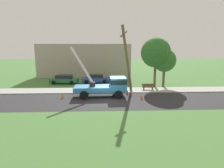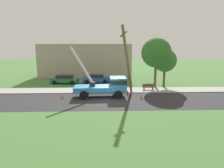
{
  "view_description": "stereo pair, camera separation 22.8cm",
  "coord_description": "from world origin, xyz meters",
  "px_view_note": "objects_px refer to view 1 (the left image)",
  "views": [
    {
      "loc": [
        -0.34,
        -21.22,
        6.06
      ],
      "look_at": [
        0.66,
        2.12,
        1.5
      ],
      "focal_mm": 31.53,
      "sensor_mm": 36.0,
      "label": 1
    },
    {
      "loc": [
        -0.11,
        -21.23,
        6.06
      ],
      "look_at": [
        0.66,
        2.12,
        1.5
      ],
      "focal_mm": 31.53,
      "sensor_mm": 36.0,
      "label": 2
    }
  ],
  "objects_px": {
    "traffic_cone_behind": "(62,96)",
    "parked_sedan_blue": "(96,79)",
    "parked_sedan_green": "(64,79)",
    "traffic_cone_ahead": "(142,97)",
    "traffic_cone_curbside": "(127,92)",
    "park_bench": "(148,87)",
    "leaning_utility_pole": "(127,60)",
    "roadside_tree_near": "(164,61)",
    "roadside_tree_far": "(156,53)",
    "utility_truck": "(107,85)"
  },
  "relations": [
    {
      "from": "roadside_tree_near",
      "to": "traffic_cone_ahead",
      "type": "bearing_deg",
      "value": -124.31
    },
    {
      "from": "park_bench",
      "to": "traffic_cone_behind",
      "type": "bearing_deg",
      "value": -160.31
    },
    {
      "from": "utility_truck",
      "to": "parked_sedan_blue",
      "type": "xyz_separation_m",
      "value": [
        -1.76,
        9.04,
        -0.7
      ]
    },
    {
      "from": "traffic_cone_ahead",
      "to": "traffic_cone_curbside",
      "type": "distance_m",
      "value": 2.66
    },
    {
      "from": "traffic_cone_curbside",
      "to": "roadside_tree_far",
      "type": "distance_m",
      "value": 8.02
    },
    {
      "from": "traffic_cone_curbside",
      "to": "roadside_tree_near",
      "type": "height_order",
      "value": "roadside_tree_near"
    },
    {
      "from": "leaning_utility_pole",
      "to": "parked_sedan_blue",
      "type": "bearing_deg",
      "value": 116.97
    },
    {
      "from": "utility_truck",
      "to": "roadside_tree_far",
      "type": "xyz_separation_m",
      "value": [
        7.2,
        5.45,
        3.65
      ]
    },
    {
      "from": "park_bench",
      "to": "roadside_tree_near",
      "type": "xyz_separation_m",
      "value": [
        2.79,
        2.16,
        3.46
      ]
    },
    {
      "from": "leaning_utility_pole",
      "to": "parked_sedan_blue",
      "type": "height_order",
      "value": "leaning_utility_pole"
    },
    {
      "from": "roadside_tree_far",
      "to": "traffic_cone_behind",
      "type": "bearing_deg",
      "value": -153.54
    },
    {
      "from": "leaning_utility_pole",
      "to": "traffic_cone_ahead",
      "type": "distance_m",
      "value": 4.82
    },
    {
      "from": "leaning_utility_pole",
      "to": "traffic_cone_behind",
      "type": "xyz_separation_m",
      "value": [
        -7.71,
        -1.52,
        -4.07
      ]
    },
    {
      "from": "parked_sedan_green",
      "to": "roadside_tree_near",
      "type": "distance_m",
      "value": 16.02
    },
    {
      "from": "parked_sedan_green",
      "to": "park_bench",
      "type": "bearing_deg",
      "value": -23.36
    },
    {
      "from": "traffic_cone_ahead",
      "to": "park_bench",
      "type": "height_order",
      "value": "park_bench"
    },
    {
      "from": "parked_sedan_blue",
      "to": "leaning_utility_pole",
      "type": "bearing_deg",
      "value": -63.03
    },
    {
      "from": "traffic_cone_behind",
      "to": "parked_sedan_blue",
      "type": "height_order",
      "value": "parked_sedan_blue"
    },
    {
      "from": "park_bench",
      "to": "roadside_tree_far",
      "type": "height_order",
      "value": "roadside_tree_far"
    },
    {
      "from": "utility_truck",
      "to": "traffic_cone_curbside",
      "type": "distance_m",
      "value": 2.98
    },
    {
      "from": "traffic_cone_curbside",
      "to": "traffic_cone_behind",
      "type": "bearing_deg",
      "value": -167.8
    },
    {
      "from": "traffic_cone_curbside",
      "to": "parked_sedan_green",
      "type": "relative_size",
      "value": 0.12
    },
    {
      "from": "leaning_utility_pole",
      "to": "traffic_cone_ahead",
      "type": "relative_size",
      "value": 15.2
    },
    {
      "from": "leaning_utility_pole",
      "to": "parked_sedan_green",
      "type": "bearing_deg",
      "value": 139.91
    },
    {
      "from": "traffic_cone_ahead",
      "to": "traffic_cone_curbside",
      "type": "relative_size",
      "value": 1.0
    },
    {
      "from": "roadside_tree_far",
      "to": "leaning_utility_pole",
      "type": "bearing_deg",
      "value": -135.41
    },
    {
      "from": "parked_sedan_green",
      "to": "park_bench",
      "type": "height_order",
      "value": "parked_sedan_green"
    },
    {
      "from": "utility_truck",
      "to": "leaning_utility_pole",
      "type": "relative_size",
      "value": 0.8
    },
    {
      "from": "park_bench",
      "to": "roadside_tree_far",
      "type": "xyz_separation_m",
      "value": [
        1.48,
        2.27,
        4.59
      ]
    },
    {
      "from": "parked_sedan_blue",
      "to": "traffic_cone_ahead",
      "type": "bearing_deg",
      "value": -61.24
    },
    {
      "from": "roadside_tree_near",
      "to": "leaning_utility_pole",
      "type": "bearing_deg",
      "value": -142.96
    },
    {
      "from": "parked_sedan_green",
      "to": "roadside_tree_near",
      "type": "bearing_deg",
      "value": -12.01
    },
    {
      "from": "traffic_cone_curbside",
      "to": "parked_sedan_green",
      "type": "distance_m",
      "value": 12.16
    },
    {
      "from": "utility_truck",
      "to": "parked_sedan_blue",
      "type": "relative_size",
      "value": 1.54
    },
    {
      "from": "traffic_cone_curbside",
      "to": "roadside_tree_far",
      "type": "height_order",
      "value": "roadside_tree_far"
    },
    {
      "from": "leaning_utility_pole",
      "to": "utility_truck",
      "type": "bearing_deg",
      "value": -162.58
    },
    {
      "from": "parked_sedan_blue",
      "to": "park_bench",
      "type": "distance_m",
      "value": 9.5
    },
    {
      "from": "traffic_cone_curbside",
      "to": "traffic_cone_ahead",
      "type": "bearing_deg",
      "value": -59.41
    },
    {
      "from": "traffic_cone_behind",
      "to": "parked_sedan_green",
      "type": "height_order",
      "value": "parked_sedan_green"
    },
    {
      "from": "traffic_cone_behind",
      "to": "park_bench",
      "type": "bearing_deg",
      "value": 19.69
    },
    {
      "from": "traffic_cone_ahead",
      "to": "parked_sedan_green",
      "type": "xyz_separation_m",
      "value": [
        -10.8,
        9.95,
        0.43
      ]
    },
    {
      "from": "utility_truck",
      "to": "park_bench",
      "type": "relative_size",
      "value": 4.27
    },
    {
      "from": "leaning_utility_pole",
      "to": "park_bench",
      "type": "height_order",
      "value": "leaning_utility_pole"
    },
    {
      "from": "traffic_cone_behind",
      "to": "traffic_cone_ahead",
      "type": "bearing_deg",
      "value": -3.71
    },
    {
      "from": "traffic_cone_curbside",
      "to": "parked_sedan_green",
      "type": "xyz_separation_m",
      "value": [
        -9.44,
        7.65,
        0.43
      ]
    },
    {
      "from": "roadside_tree_near",
      "to": "roadside_tree_far",
      "type": "height_order",
      "value": "roadside_tree_far"
    },
    {
      "from": "utility_truck",
      "to": "parked_sedan_green",
      "type": "bearing_deg",
      "value": 128.54
    },
    {
      "from": "leaning_utility_pole",
      "to": "parked_sedan_blue",
      "type": "relative_size",
      "value": 1.92
    },
    {
      "from": "traffic_cone_behind",
      "to": "roadside_tree_far",
      "type": "relative_size",
      "value": 0.08
    },
    {
      "from": "traffic_cone_ahead",
      "to": "parked_sedan_green",
      "type": "bearing_deg",
      "value": 137.34
    }
  ]
}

